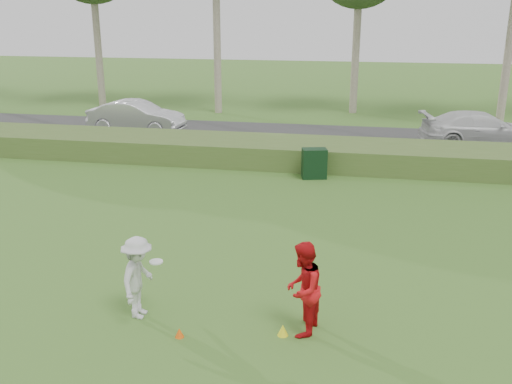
% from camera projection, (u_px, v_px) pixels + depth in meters
% --- Properties ---
extents(ground, '(120.00, 120.00, 0.00)m').
position_uv_depth(ground, '(220.00, 308.00, 12.00)').
color(ground, '#356220').
rests_on(ground, ground).
extents(reed_strip, '(80.00, 3.00, 0.90)m').
position_uv_depth(reed_strip, '(294.00, 153.00, 23.07)').
color(reed_strip, '#416026').
rests_on(reed_strip, ground).
extents(park_road, '(80.00, 6.00, 0.06)m').
position_uv_depth(park_road, '(306.00, 137.00, 27.87)').
color(park_road, '#2D2D2D').
rests_on(park_road, ground).
extents(player_white, '(0.86, 1.12, 1.72)m').
position_uv_depth(player_white, '(138.00, 278.00, 11.43)').
color(player_white, silver).
rests_on(player_white, ground).
extents(player_red, '(0.86, 1.02, 1.87)m').
position_uv_depth(player_red, '(303.00, 289.00, 10.80)').
color(player_red, red).
rests_on(player_red, ground).
extents(cone_orange, '(0.17, 0.17, 0.19)m').
position_uv_depth(cone_orange, '(179.00, 333.00, 10.90)').
color(cone_orange, '#FF5C0D').
rests_on(cone_orange, ground).
extents(cone_yellow, '(0.21, 0.21, 0.23)m').
position_uv_depth(cone_yellow, '(283.00, 330.00, 10.95)').
color(cone_yellow, yellow).
rests_on(cone_yellow, ground).
extents(utility_cabinet, '(1.00, 0.76, 1.11)m').
position_uv_depth(utility_cabinet, '(314.00, 163.00, 21.04)').
color(utility_cabinet, black).
rests_on(utility_cabinet, ground).
extents(car_mid, '(4.91, 2.04, 1.58)m').
position_uv_depth(car_mid, '(136.00, 117.00, 28.52)').
color(car_mid, silver).
rests_on(car_mid, park_road).
extents(car_right, '(5.56, 2.96, 1.53)m').
position_uv_depth(car_right, '(480.00, 129.00, 25.72)').
color(car_right, silver).
rests_on(car_right, park_road).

